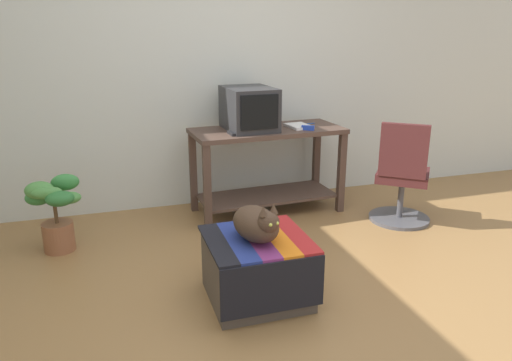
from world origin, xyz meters
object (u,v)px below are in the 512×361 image
object	(u,v)px
keyboard	(252,132)
potted_plant	(54,210)
stapler	(308,128)
tv_monitor	(249,109)
book	(299,126)
cat	(257,224)
ottoman_with_blanket	(257,268)
desk	(267,156)
office_chair	(402,180)

from	to	relation	value
keyboard	potted_plant	world-z (taller)	keyboard
stapler	tv_monitor	bearing A→B (deg)	101.94
book	cat	distance (m)	1.68
keyboard	potted_plant	xyz separation A→B (m)	(-1.59, -0.18, -0.46)
stapler	ottoman_with_blanket	bearing A→B (deg)	178.32
keyboard	cat	distance (m)	1.39
tv_monitor	desk	bearing A→B (deg)	-8.96
potted_plant	tv_monitor	bearing A→B (deg)	11.79
keyboard	ottoman_with_blanket	bearing A→B (deg)	-109.11
keyboard	book	xyz separation A→B (m)	(0.47, 0.11, -0.00)
office_chair	stapler	xyz separation A→B (m)	(-0.69, 0.45, 0.40)
cat	potted_plant	distance (m)	1.68
stapler	keyboard	bearing A→B (deg)	119.71
ottoman_with_blanket	office_chair	bearing A→B (deg)	27.70
tv_monitor	office_chair	xyz separation A→B (m)	(1.17, -0.63, -0.56)
keyboard	stapler	xyz separation A→B (m)	(0.50, -0.03, 0.01)
tv_monitor	ottoman_with_blanket	xyz separation A→B (m)	(-0.38, -1.44, -0.74)
book	cat	bearing A→B (deg)	-126.23
ottoman_with_blanket	book	bearing A→B (deg)	59.25
desk	book	world-z (taller)	book
keyboard	potted_plant	distance (m)	1.67
desk	keyboard	world-z (taller)	keyboard
book	office_chair	world-z (taller)	office_chair
ottoman_with_blanket	tv_monitor	bearing A→B (deg)	75.16
tv_monitor	ottoman_with_blanket	world-z (taller)	tv_monitor
keyboard	cat	xyz separation A→B (m)	(-0.37, -1.32, -0.26)
tv_monitor	potted_plant	distance (m)	1.76
tv_monitor	book	world-z (taller)	tv_monitor
tv_monitor	office_chair	world-z (taller)	tv_monitor
desk	stapler	xyz separation A→B (m)	(0.32, -0.16, 0.27)
potted_plant	ottoman_with_blanket	bearing A→B (deg)	-41.81
ottoman_with_blanket	cat	bearing A→B (deg)	-107.62
ottoman_with_blanket	office_chair	xyz separation A→B (m)	(1.55, 0.81, 0.18)
keyboard	book	world-z (taller)	keyboard
desk	stapler	world-z (taller)	stapler
keyboard	stapler	distance (m)	0.50
tv_monitor	book	bearing A→B (deg)	-8.70
book	tv_monitor	bearing A→B (deg)	168.68
keyboard	book	size ratio (longest dim) A/B	1.58
ottoman_with_blanket	office_chair	world-z (taller)	office_chair
book	potted_plant	size ratio (longest dim) A/B	0.44
book	ottoman_with_blanket	size ratio (longest dim) A/B	0.41
book	ottoman_with_blanket	world-z (taller)	book
ottoman_with_blanket	stapler	xyz separation A→B (m)	(0.86, 1.26, 0.58)
desk	ottoman_with_blanket	size ratio (longest dim) A/B	2.22
desk	potted_plant	size ratio (longest dim) A/B	2.37
book	cat	size ratio (longest dim) A/B	0.59
desk	office_chair	xyz separation A→B (m)	(1.00, -0.61, -0.13)
stapler	desk	bearing A→B (deg)	95.15
ottoman_with_blanket	stapler	world-z (taller)	stapler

